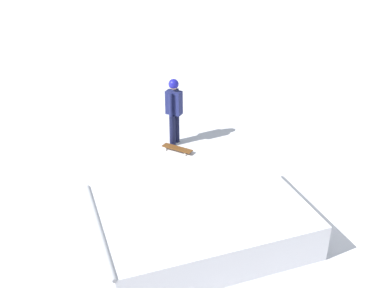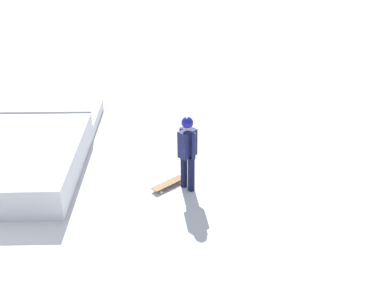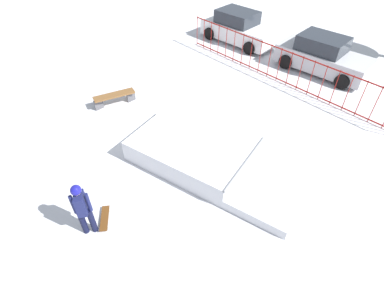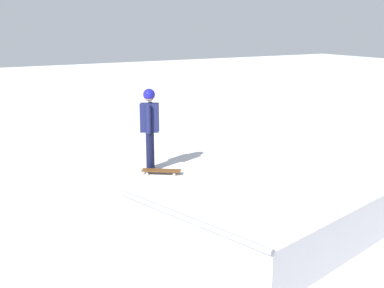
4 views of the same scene
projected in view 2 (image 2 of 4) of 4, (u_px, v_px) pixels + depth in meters
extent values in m
plane|color=silver|center=(21.00, 196.00, 9.81)|extent=(60.00, 60.00, 0.00)
cube|color=silver|center=(23.00, 160.00, 10.43)|extent=(4.13, 3.40, 0.70)
cube|color=silver|center=(53.00, 117.00, 12.89)|extent=(2.38, 2.96, 0.30)
cylinder|color=gray|center=(41.00, 113.00, 11.84)|extent=(0.71, 2.54, 0.08)
cylinder|color=black|center=(191.00, 174.00, 9.80)|extent=(0.15, 0.15, 0.82)
cylinder|color=black|center=(184.00, 170.00, 9.93)|extent=(0.15, 0.15, 0.82)
cube|color=#191E4C|center=(187.00, 143.00, 9.52)|extent=(0.44, 0.39, 0.60)
cylinder|color=#191E4C|center=(193.00, 146.00, 9.41)|extent=(0.09, 0.09, 0.60)
cylinder|color=#191E4C|center=(182.00, 141.00, 9.63)|extent=(0.09, 0.09, 0.60)
sphere|color=tan|center=(187.00, 124.00, 9.31)|extent=(0.22, 0.22, 0.22)
sphere|color=navy|center=(187.00, 123.00, 9.29)|extent=(0.25, 0.25, 0.25)
cube|color=#593314|center=(168.00, 183.00, 10.07)|extent=(0.77, 0.63, 0.02)
cylinder|color=silver|center=(161.00, 192.00, 9.86)|extent=(0.06, 0.06, 0.06)
cylinder|color=silver|center=(155.00, 188.00, 10.01)|extent=(0.06, 0.06, 0.06)
cylinder|color=silver|center=(181.00, 183.00, 10.19)|extent=(0.06, 0.06, 0.06)
cylinder|color=silver|center=(175.00, 179.00, 10.34)|extent=(0.06, 0.06, 0.06)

